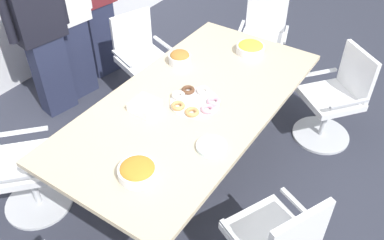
% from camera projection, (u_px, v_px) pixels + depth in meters
% --- Properties ---
extents(ground_plane, '(10.00, 10.00, 0.01)m').
position_uv_depth(ground_plane, '(192.00, 167.00, 3.70)').
color(ground_plane, '#2D303D').
extents(conference_table, '(2.40, 1.20, 0.75)m').
position_uv_depth(conference_table, '(192.00, 113.00, 3.29)').
color(conference_table, '#CCB793').
rests_on(conference_table, ground).
extents(office_chair_2, '(0.76, 0.76, 0.91)m').
position_uv_depth(office_chair_2, '(334.00, 102.00, 3.76)').
color(office_chair_2, silver).
rests_on(office_chair_2, ground).
extents(office_chair_3, '(0.68, 0.68, 0.91)m').
position_uv_depth(office_chair_3, '(262.00, 43.00, 4.58)').
color(office_chair_3, silver).
rests_on(office_chair_3, ground).
extents(office_chair_4, '(0.69, 0.69, 0.91)m').
position_uv_depth(office_chair_4, '(142.00, 64.00, 4.25)').
color(office_chair_4, silver).
rests_on(office_chair_4, ground).
extents(office_chair_5, '(0.76, 0.76, 0.91)m').
position_uv_depth(office_chair_5, '(20.00, 171.00, 3.11)').
color(office_chair_5, silver).
rests_on(office_chair_5, ground).
extents(person_standing_1, '(0.61, 0.30, 1.71)m').
position_uv_depth(person_standing_1, '(41.00, 31.00, 3.78)').
color(person_standing_1, '#232842').
rests_on(person_standing_1, ground).
extents(person_standing_2, '(0.61, 0.29, 1.74)m').
position_uv_depth(person_standing_2, '(66.00, 15.00, 3.99)').
color(person_standing_2, '#232842').
rests_on(person_standing_2, ground).
extents(snack_bowl_pretzels, '(0.20, 0.20, 0.12)m').
position_uv_depth(snack_bowl_pretzels, '(180.00, 58.00, 3.58)').
color(snack_bowl_pretzels, white).
rests_on(snack_bowl_pretzels, conference_table).
extents(snack_bowl_chips_orange, '(0.25, 0.25, 0.10)m').
position_uv_depth(snack_bowl_chips_orange, '(138.00, 170.00, 2.58)').
color(snack_bowl_chips_orange, white).
rests_on(snack_bowl_chips_orange, conference_table).
extents(snack_bowl_chips_yellow, '(0.26, 0.26, 0.10)m').
position_uv_depth(snack_bowl_chips_yellow, '(251.00, 48.00, 3.73)').
color(snack_bowl_chips_yellow, white).
rests_on(snack_bowl_chips_yellow, conference_table).
extents(donut_platter, '(0.39, 0.39, 0.04)m').
position_uv_depth(donut_platter, '(195.00, 101.00, 3.17)').
color(donut_platter, white).
rests_on(donut_platter, conference_table).
extents(plate_stack, '(0.21, 0.21, 0.03)m').
position_uv_depth(plate_stack, '(212.00, 147.00, 2.79)').
color(plate_stack, white).
rests_on(plate_stack, conference_table).
extents(napkin_pile, '(0.19, 0.19, 0.07)m').
position_uv_depth(napkin_pile, '(145.00, 106.00, 3.10)').
color(napkin_pile, white).
rests_on(napkin_pile, conference_table).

